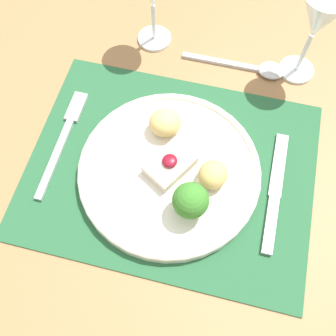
% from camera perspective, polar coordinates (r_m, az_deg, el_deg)
% --- Properties ---
extents(ground_plane, '(8.00, 8.00, 0.00)m').
position_cam_1_polar(ground_plane, '(1.36, 0.19, -13.79)').
color(ground_plane, gray).
extents(dining_table, '(1.15, 0.94, 0.74)m').
position_cam_1_polar(dining_table, '(0.74, 0.34, -3.64)').
color(dining_table, olive).
rests_on(dining_table, ground_plane).
extents(placemat, '(0.46, 0.36, 0.00)m').
position_cam_1_polar(placemat, '(0.65, 0.39, -0.11)').
color(placemat, '#235633').
rests_on(placemat, dining_table).
extents(dinner_plate, '(0.29, 0.29, 0.08)m').
position_cam_1_polar(dinner_plate, '(0.62, 0.34, -0.28)').
color(dinner_plate, silver).
rests_on(dinner_plate, placemat).
extents(fork, '(0.02, 0.21, 0.01)m').
position_cam_1_polar(fork, '(0.69, -14.76, 4.66)').
color(fork, '#B2B2B7').
rests_on(fork, placemat).
extents(knife, '(0.02, 0.21, 0.01)m').
position_cam_1_polar(knife, '(0.64, 15.11, -4.33)').
color(knife, '#B2B2B7').
rests_on(knife, placemat).
extents(spoon, '(0.19, 0.04, 0.01)m').
position_cam_1_polar(spoon, '(0.77, 12.87, 13.94)').
color(spoon, '#B2B2B7').
rests_on(spoon, dining_table).
extents(wine_glass_near, '(0.08, 0.08, 0.17)m').
position_cam_1_polar(wine_glass_near, '(0.71, 20.99, 19.38)').
color(wine_glass_near, white).
rests_on(wine_glass_near, dining_table).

